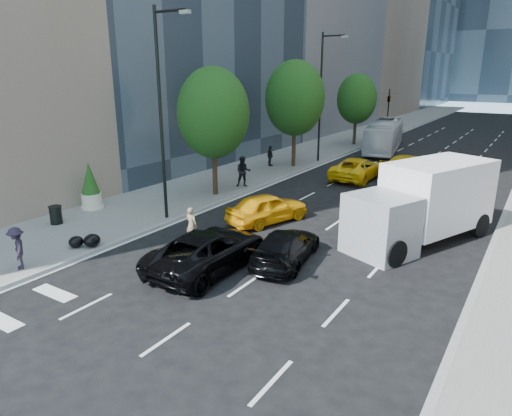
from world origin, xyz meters
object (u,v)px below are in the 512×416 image
Objects in this scene: black_sedan_lincoln at (208,250)px; planter_shrub at (90,187)px; skateboarder at (192,227)px; trash_can at (56,215)px; city_bus at (384,136)px; box_truck at (423,203)px; black_sedan_mercedes at (286,247)px.

planter_shrub is (-10.01, 2.54, 0.58)m from black_sedan_lincoln.
planter_shrub reaches higher than skateboarder.
skateboarder is 1.86× the size of trash_can.
planter_shrub is (-0.67, 2.65, 0.77)m from trash_can.
planter_shrub is (-7.36, -27.27, -0.09)m from city_bus.
black_sedan_lincoln is at bearing 142.23° from skateboarder.
trash_can is (-6.70, -29.92, -0.87)m from city_bus.
city_bus reaches higher than black_sedan_lincoln.
black_sedan_lincoln is at bearing -106.62° from box_truck.
skateboarder is 28.19m from city_bus.
city_bus reaches higher than black_sedan_mercedes.
skateboarder reaches higher than black_sedan_lincoln.
planter_shrub is at bearing -115.93° from city_bus.
trash_can is at bearing 1.27° from black_sedan_mercedes.
planter_shrub is (-7.80, 0.91, 0.56)m from skateboarder.
black_sedan_mercedes is at bearing -90.90° from city_bus.
city_bus is at bearing -89.96° from black_sedan_mercedes.
skateboarder reaches higher than black_sedan_mercedes.
black_sedan_mercedes is 6.69m from box_truck.
planter_shrub is (-16.13, -4.92, -0.43)m from box_truck.
box_truck is 17.26m from trash_can.
box_truck is at bearing 16.97° from planter_shrub.
skateboarder is 0.29× the size of black_sedan_lincoln.
skateboarder is 0.63× the size of planter_shrub.
planter_shrub is at bearing -7.94° from skateboarder.
skateboarder reaches higher than trash_can.
city_bus is at bearing 74.89° from planter_shrub.
box_truck is 3.08× the size of planter_shrub.
trash_can is at bearing -0.01° from black_sedan_lincoln.
black_sedan_mercedes is 5.28× the size of trash_can.
box_truck is (6.12, 7.46, 1.02)m from black_sedan_lincoln.
city_bus is (-2.65, 29.81, 0.68)m from black_sedan_lincoln.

